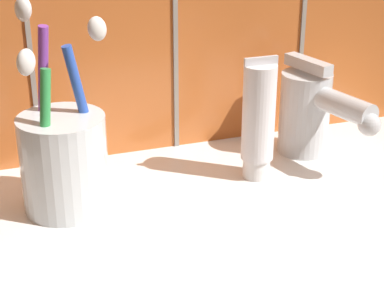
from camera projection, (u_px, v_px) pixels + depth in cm
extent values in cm
cube|color=white|center=(213.00, 224.00, 59.03)|extent=(60.17, 32.70, 2.00)
cylinder|color=silver|center=(64.00, 163.00, 58.25)|extent=(7.90, 7.90, 8.99)
cylinder|color=blue|center=(87.00, 123.00, 58.23)|extent=(3.74, 1.73, 15.00)
ellipsoid|color=white|center=(97.00, 29.00, 55.54)|extent=(2.31, 1.75, 2.47)
cylinder|color=purple|center=(43.00, 113.00, 58.23)|extent=(2.50, 3.22, 16.59)
ellipsoid|color=white|center=(23.00, 9.00, 55.19)|extent=(2.16, 2.37, 2.42)
cylinder|color=green|center=(45.00, 146.00, 55.22)|extent=(2.75, 2.51, 13.58)
ellipsoid|color=white|center=(26.00, 62.00, 51.15)|extent=(2.36, 2.27, 2.42)
cylinder|color=white|center=(256.00, 167.00, 65.33)|extent=(2.77, 2.77, 2.13)
cylinder|color=white|center=(259.00, 113.00, 62.91)|extent=(3.26, 3.26, 9.72)
cube|color=silver|center=(261.00, 61.00, 60.77)|extent=(3.43, 0.36, 0.80)
cylinder|color=silver|center=(304.00, 113.00, 69.70)|extent=(5.47, 5.47, 8.99)
cylinder|color=silver|center=(337.00, 103.00, 65.27)|extent=(4.69, 9.30, 2.46)
sphere|color=silver|center=(369.00, 125.00, 62.20)|extent=(2.30, 2.30, 2.30)
cube|color=silver|center=(308.00, 64.00, 67.46)|extent=(2.90, 6.16, 1.20)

